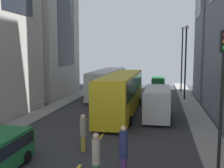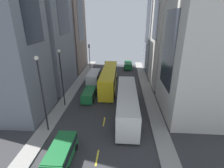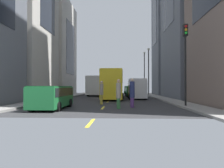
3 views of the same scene
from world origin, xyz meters
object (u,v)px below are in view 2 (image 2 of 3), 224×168
Objects in this scene: delivery_van_white at (94,77)px; pedestrian_walking_far at (106,65)px; streetcar_yellow at (109,77)px; pedestrian_crossing_near at (115,68)px; pedestrian_crossing_mid at (110,64)px; city_bus_white at (127,101)px; car_green_1 at (61,152)px; traffic_light_near_corner at (89,52)px; car_green_2 at (89,94)px; car_green_0 at (128,65)px.

delivery_van_white reaches higher than pedestrian_walking_far.
streetcar_yellow is 6.27× the size of pedestrian_crossing_near.
city_bus_white is at bearing 174.82° from pedestrian_crossing_mid.
car_green_1 is 0.73× the size of traffic_light_near_corner.
traffic_light_near_corner is (4.07, -0.01, 3.28)m from pedestrian_walking_far.
traffic_light_near_corner reaches higher than streetcar_yellow.
streetcar_yellow is 2.93× the size of car_green_2.
streetcar_yellow is 13.86m from car_green_0.
city_bus_white is 2.07× the size of traffic_light_near_corner.
car_green_0 is 0.74× the size of traffic_light_near_corner.
pedestrian_crossing_mid is 0.34× the size of traffic_light_near_corner.
car_green_0 is (-7.08, -11.88, -0.55)m from delivery_van_white.
car_green_0 is 5.95m from pedestrian_walking_far.
streetcar_yellow is 13.05m from pedestrian_crossing_mid.
pedestrian_crossing_mid is at bearing 3.05° from car_green_0.
traffic_light_near_corner is at bearing -84.18° from car_green_1.
pedestrian_walking_far is at bearing -81.00° from streetcar_yellow.
traffic_light_near_corner reaches higher than pedestrian_crossing_mid.
car_green_1 is at bearing 25.27° from pedestrian_walking_far.
car_green_2 is at bearing 69.96° from car_green_0.
car_green_2 is 2.03× the size of pedestrian_walking_far.
car_green_0 is 2.16× the size of pedestrian_crossing_mid.
car_green_2 is 18.36m from pedestrian_crossing_mid.
pedestrian_crossing_mid is at bearing -169.82° from traffic_light_near_corner.
delivery_van_white is 2.74× the size of pedestrian_crossing_mid.
streetcar_yellow is 6.23× the size of pedestrian_crossing_mid.
car_green_2 is (2.83, 5.27, -1.20)m from streetcar_yellow.
traffic_light_near_corner is (5.10, 0.92, 3.31)m from pedestrian_crossing_mid.
pedestrian_walking_far is at bearing -96.68° from delivery_van_white.
pedestrian_crossing_mid is at bearing -96.14° from car_green_2.
traffic_light_near_corner is (5.98, -12.07, 2.32)m from streetcar_yellow.
streetcar_yellow reaches higher than car_green_0.
city_bus_white is at bearing 146.20° from car_green_2.
pedestrian_crossing_near is at bearing 47.27° from car_green_0.
delivery_van_white is 1.29× the size of car_green_1.
city_bus_white is 9.87m from streetcar_yellow.
pedestrian_walking_far is at bearing -76.48° from city_bus_white.
pedestrian_crossing_mid is (1.56, -3.24, -0.01)m from pedestrian_crossing_near.
pedestrian_crossing_mid is (0.87, -12.99, -0.99)m from streetcar_yellow.
pedestrian_walking_far reaches higher than pedestrian_crossing_mid.
car_green_1 is (-0.26, 19.42, -0.50)m from delivery_van_white.
city_bus_white is at bearing 40.68° from pedestrian_walking_far.
car_green_2 is at bearing 158.26° from pedestrian_crossing_mid.
city_bus_white is at bearing -23.18° from pedestrian_crossing_near.
car_green_2 is at bearing 100.28° from traffic_light_near_corner.
car_green_0 is at bearing 106.50° from pedestrian_crossing_near.
city_bus_white is 7.38m from car_green_2.
pedestrian_walking_far is 1.05× the size of pedestrian_crossing_mid.
pedestrian_crossing_near is at bearing -97.37° from car_green_1.
streetcar_yellow is 9.82m from pedestrian_crossing_near.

